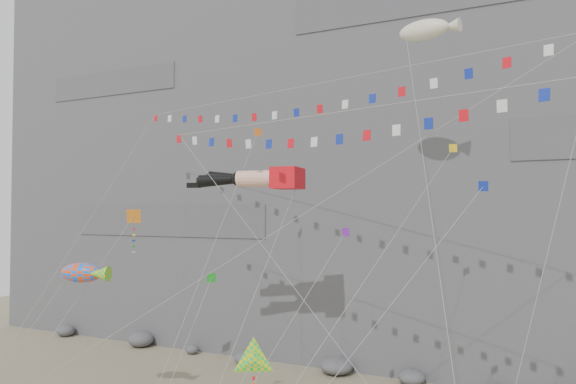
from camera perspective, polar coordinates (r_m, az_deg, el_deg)
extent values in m
cube|color=slate|center=(60.41, 10.22, 9.62)|extent=(80.00, 28.00, 50.00)
cube|color=red|center=(36.48, -0.04, 1.40)|extent=(2.01, 2.56, 1.39)
cylinder|color=#FFBA9F|center=(36.53, -3.40, 1.40)|extent=(2.47, 1.34, 1.02)
sphere|color=black|center=(36.99, -5.08, 1.36)|extent=(0.94, 0.94, 0.94)
cone|color=black|center=(37.57, -7.02, 1.20)|extent=(2.90, 1.23, 0.96)
cube|color=black|center=(38.40, -9.53, 0.67)|extent=(0.95, 0.53, 0.34)
cylinder|color=#FFBA9F|center=(37.82, -2.61, 1.28)|extent=(2.47, 1.34, 1.02)
sphere|color=black|center=(38.26, -4.25, 1.25)|extent=(0.94, 0.94, 0.94)
cone|color=black|center=(38.83, -6.13, 1.41)|extent=(2.91, 1.23, 1.03)
cube|color=black|center=(39.65, -8.58, 1.20)|extent=(0.95, 0.53, 0.34)
cylinder|color=gray|center=(29.16, -5.11, -12.58)|extent=(0.03, 0.03, 22.33)
cylinder|color=gray|center=(35.75, -14.61, -5.62)|extent=(0.03, 0.03, 29.70)
cylinder|color=gray|center=(27.34, 10.45, -9.89)|extent=(0.03, 0.03, 20.46)
cylinder|color=gray|center=(38.56, -21.70, -11.69)|extent=(0.03, 0.03, 15.40)
cylinder|color=gray|center=(38.53, -25.43, -14.29)|extent=(0.03, 0.03, 11.26)
cylinder|color=gray|center=(29.56, 15.56, -3.29)|extent=(0.03, 0.03, 27.70)
cylinder|color=gray|center=(32.33, -8.79, -8.42)|extent=(0.03, 0.03, 24.72)
cylinder|color=gray|center=(28.95, -1.62, -16.02)|extent=(0.03, 0.03, 16.04)
cylinder|color=gray|center=(30.14, -11.72, -18.15)|extent=(0.03, 0.03, 13.74)
cylinder|color=gray|center=(27.76, 6.07, -11.48)|extent=(0.03, 0.03, 24.14)
cylinder|color=gray|center=(26.27, 7.61, -14.78)|extent=(0.03, 0.03, 19.06)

